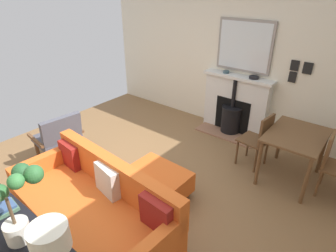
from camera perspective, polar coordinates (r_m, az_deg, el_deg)
name	(u,v)px	position (r m, az deg, el deg)	size (l,w,h in m)	color
ground_plane	(123,189)	(4.05, -9.08, -12.59)	(5.40, 5.29, 0.01)	olive
wall_left	(226,54)	(5.40, 11.68, 14.21)	(0.12, 5.29, 2.78)	silver
fireplace	(234,108)	(5.36, 13.31, 3.59)	(0.56, 1.28, 1.09)	#93664C
mirror_over_mantel	(244,46)	(5.13, 15.24, 15.40)	(0.04, 0.98, 0.87)	gray
mantel_bowl_near	(226,72)	(5.26, 11.73, 10.75)	(0.11, 0.11, 0.04)	#334C56
mantel_bowl_far	(254,77)	(5.06, 17.04, 9.44)	(0.16, 0.16, 0.04)	black
sofa	(95,209)	(3.30, -14.70, -15.99)	(1.00, 2.07, 0.85)	#B2B2B7
ottoman	(160,179)	(3.79, -1.72, -10.79)	(0.54, 0.80, 0.37)	#B2B2B7
armchair_accent	(59,135)	(4.61, -21.29, -1.79)	(0.73, 0.66, 0.83)	brown
console_table	(13,232)	(2.84, -28.91, -18.27)	(0.36, 1.91, 0.79)	black
table_lamp_far_end	(50,240)	(2.05, -22.86, -20.47)	(0.25, 0.25, 0.44)	beige
potted_plant	(4,197)	(2.36, -30.40, -12.25)	(0.49, 0.47, 0.66)	silver
dining_table	(295,141)	(4.22, 24.47, -2.81)	(0.95, 0.71, 0.74)	brown
dining_chair_near_fireplace	(259,137)	(4.37, 18.06, -2.22)	(0.44, 0.44, 0.88)	brown
dining_chair_by_back_wall	(333,161)	(4.22, 30.48, -6.14)	(0.41, 0.41, 0.88)	brown
photo_gallery_row	(299,70)	(4.91, 25.02, 10.24)	(0.02, 0.32, 0.35)	black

